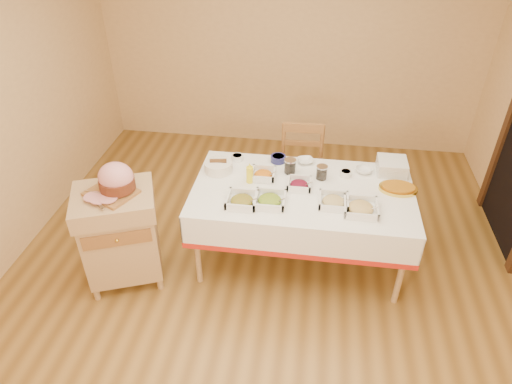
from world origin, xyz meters
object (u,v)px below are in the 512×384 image
dining_table (302,205)px  preserve_jar_left (290,167)px  bread_basket (218,166)px  ham_on_board (115,181)px  butcher_cart (120,232)px  dining_chair (301,173)px  plate_stack (392,166)px  preserve_jar_right (322,173)px  brass_platter (398,188)px  mustard_bottle (250,174)px

dining_table → preserve_jar_left: bearing=118.4°
preserve_jar_left → bread_basket: 0.62m
ham_on_board → bread_basket: 0.91m
butcher_cart → dining_chair: 1.79m
dining_table → plate_stack: plate_stack is taller
preserve_jar_left → bread_basket: (-0.62, -0.06, -0.01)m
preserve_jar_right → brass_platter: bearing=-7.6°
preserve_jar_right → ham_on_board: bearing=-158.9°
preserve_jar_right → dining_table: bearing=-128.8°
dining_table → dining_chair: bearing=93.8°
ham_on_board → plate_stack: bearing=20.1°
preserve_jar_right → plate_stack: size_ratio=0.50×
preserve_jar_left → preserve_jar_right: 0.28m
mustard_bottle → bread_basket: 0.33m
butcher_cart → brass_platter: butcher_cart is taller
butcher_cart → preserve_jar_left: (1.32, 0.69, 0.32)m
ham_on_board → brass_platter: size_ratio=1.21×
dining_table → brass_platter: brass_platter is taller
ham_on_board → plate_stack: size_ratio=1.55×
mustard_bottle → preserve_jar_left: bearing=31.3°
dining_chair → preserve_jar_left: dining_chair is taller
butcher_cart → mustard_bottle: mustard_bottle is taller
butcher_cart → plate_stack: bearing=20.5°
preserve_jar_right → mustard_bottle: 0.61m
dining_table → butcher_cart: butcher_cart is taller
butcher_cart → dining_chair: size_ratio=0.91×
bread_basket → brass_platter: bread_basket is taller
preserve_jar_right → bread_basket: bearing=-179.7°
dining_table → dining_chair: size_ratio=1.89×
butcher_cart → preserve_jar_right: size_ratio=7.15×
mustard_bottle → brass_platter: (1.23, 0.06, -0.06)m
dining_table → butcher_cart: size_ratio=2.07×
dining_chair → brass_platter: (0.82, -0.56, 0.28)m
dining_table → bread_basket: size_ratio=7.46×
dining_chair → preserve_jar_left: size_ratio=7.37×
mustard_bottle → ham_on_board: bearing=-154.3°
brass_platter → mustard_bottle: bearing=-177.4°
dining_chair → mustard_bottle: size_ratio=5.25×
butcher_cart → bread_basket: bearing=41.8°
butcher_cart → preserve_jar_left: preserve_jar_left is taller
mustard_bottle → plate_stack: bearing=15.3°
dining_table → bread_basket: 0.80m
preserve_jar_right → mustard_bottle: (-0.60, -0.14, 0.03)m
ham_on_board → mustard_bottle: ham_on_board is taller
preserve_jar_right → plate_stack: (0.60, 0.19, 0.00)m
ham_on_board → bread_basket: ham_on_board is taller
dining_chair → preserve_jar_right: (0.19, -0.47, 0.32)m
dining_table → preserve_jar_right: 0.32m
bread_basket → plate_stack: bearing=7.3°
dining_table → preserve_jar_right: size_ratio=14.83×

